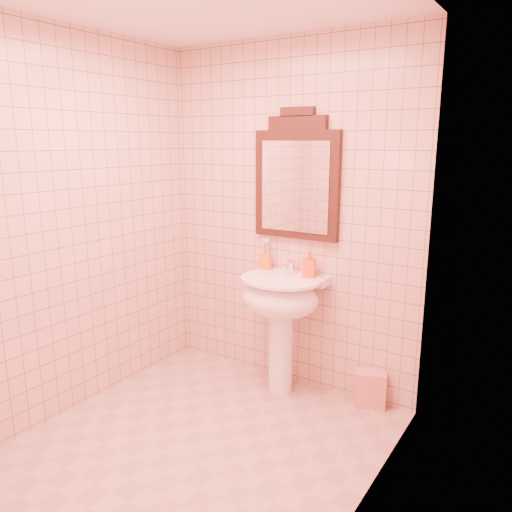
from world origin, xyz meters
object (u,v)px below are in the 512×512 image
Objects in this scene: pedestal_sink at (281,306)px; soap_dispenser at (309,264)px; towel at (370,388)px; mirror at (296,179)px; toothbrush_cup at (266,261)px.

soap_dispenser reaches higher than pedestal_sink.
soap_dispenser is 0.76× the size of towel.
towel is (0.63, 0.17, -0.54)m from pedestal_sink.
pedestal_sink is at bearing -153.90° from soap_dispenser.
toothbrush_cup is at bearing -169.61° from mirror.
pedestal_sink is 0.95× the size of mirror.
mirror is at bearing 10.39° from toothbrush_cup.
toothbrush_cup reaches higher than pedestal_sink.
towel is (0.63, -0.03, -1.41)m from mirror.
towel is at bearing 15.06° from pedestal_sink.
soap_dispenser is at bearing -4.06° from toothbrush_cup.
pedestal_sink is 4.55× the size of soap_dispenser.
towel is at bearing -11.59° from soap_dispenser.
pedestal_sink is at bearing -164.94° from towel.
soap_dispenser is (0.15, 0.13, 0.30)m from pedestal_sink.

